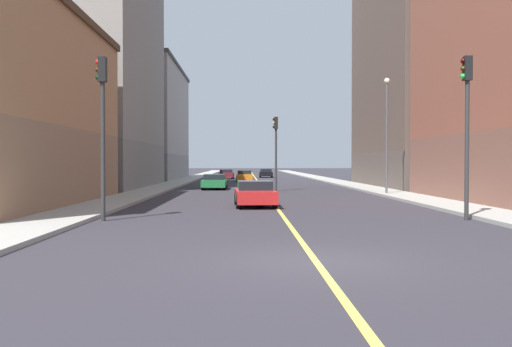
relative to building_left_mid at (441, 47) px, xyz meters
name	(u,v)px	position (x,y,z in m)	size (l,w,h in m)	color
ground_plane	(315,261)	(-15.57, -36.91, -12.19)	(400.00, 400.00, 0.00)	#2D2A31
sidewalk_left	(336,182)	(-7.17, 12.09, -12.12)	(2.54, 168.00, 0.15)	#9E9B93
sidewalk_right	(181,182)	(-23.96, 12.09, -12.12)	(2.54, 168.00, 0.15)	#9E9B93
lane_center_stripe	(258,182)	(-15.57, 12.09, -12.18)	(0.16, 154.00, 0.01)	#E5D14C
building_left_mid	(441,47)	(0.00, 0.00, 0.00)	(12.11, 19.92, 24.37)	brown
building_right_midblock	(77,63)	(-31.13, -1.09, -1.66)	(12.11, 19.96, 21.04)	slate
building_right_distant	(133,123)	(-31.13, 22.65, -5.08)	(12.11, 23.45, 14.21)	gray
traffic_light_left_near	(467,114)	(-8.86, -28.29, -8.26)	(0.40, 0.32, 6.08)	#2D2D2D
traffic_light_right_near	(102,115)	(-22.31, -28.29, -8.31)	(0.40, 0.32, 5.99)	#2D2D2D
traffic_light_median_far	(276,143)	(-14.74, -6.64, -8.56)	(0.40, 0.32, 5.56)	#2D2D2D
street_lamp_left_near	(387,124)	(-7.84, -12.47, -7.54)	(0.36, 0.36, 7.48)	#4C4C51
car_orange	(244,176)	(-17.08, 13.80, -11.56)	(1.83, 4.14, 1.27)	orange
car_green	(215,182)	(-19.47, -3.63, -11.59)	(1.96, 4.55, 1.20)	#1E6B38
car_maroon	(226,174)	(-19.43, 25.44, -11.58)	(1.96, 4.32, 1.23)	maroon
car_black	(266,173)	(-14.01, 31.53, -11.56)	(1.88, 4.40, 1.25)	black
car_red	(255,194)	(-16.59, -21.47, -11.58)	(2.07, 4.33, 1.24)	red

